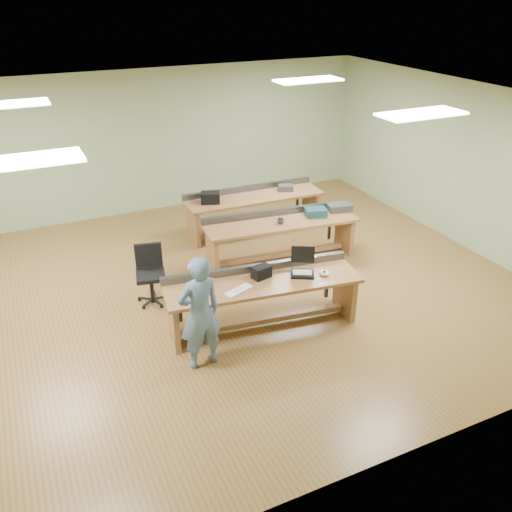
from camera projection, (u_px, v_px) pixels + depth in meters
name	position (u px, v px, depth m)	size (l,w,h in m)	color
floor	(213.00, 294.00, 8.82)	(10.00, 10.00, 0.00)	brown
ceiling	(206.00, 107.00, 7.46)	(10.00, 10.00, 0.00)	silver
wall_back	(142.00, 143.00, 11.36)	(10.00, 0.04, 3.00)	#9BB086
wall_front	(366.00, 358.00, 4.91)	(10.00, 0.04, 3.00)	#9BB086
wall_right	(463.00, 165.00, 10.03)	(0.04, 8.00, 3.00)	#9BB086
fluor_panels	(206.00, 109.00, 7.47)	(6.20, 3.50, 0.03)	white
workbench_front	(262.00, 292.00, 7.78)	(2.88, 1.13, 0.86)	#996840
workbench_mid	(280.00, 231.00, 9.68)	(2.81, 1.02, 0.86)	#996840
workbench_back	(254.00, 205.00, 10.81)	(2.79, 0.82, 0.86)	#996840
person	(200.00, 313.00, 6.85)	(0.58, 0.38, 1.60)	slate
laptop_base	(302.00, 274.00, 7.83)	(0.34, 0.28, 0.04)	black
laptop_screen	(303.00, 254.00, 7.84)	(0.34, 0.02, 0.27)	black
keyboard	(239.00, 290.00, 7.42)	(0.42, 0.14, 0.02)	white
trackball_mouse	(324.00, 273.00, 7.82)	(0.14, 0.16, 0.07)	white
camera_bag	(261.00, 272.00, 7.73)	(0.26, 0.17, 0.18)	black
task_chair	(151.00, 282.00, 8.48)	(0.60, 0.60, 0.93)	black
parts_bin_teal	(316.00, 212.00, 9.79)	(0.38, 0.28, 0.13)	#163F47
parts_bin_grey	(339.00, 207.00, 10.02)	(0.44, 0.28, 0.12)	#333436
mug	(280.00, 221.00, 9.47)	(0.12, 0.12, 0.09)	#333436
drinks_can	(276.00, 220.00, 9.45)	(0.07, 0.07, 0.13)	silver
storage_box_back	(210.00, 198.00, 10.34)	(0.36, 0.25, 0.20)	black
tray_back	(286.00, 188.00, 10.95)	(0.29, 0.21, 0.12)	#333436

